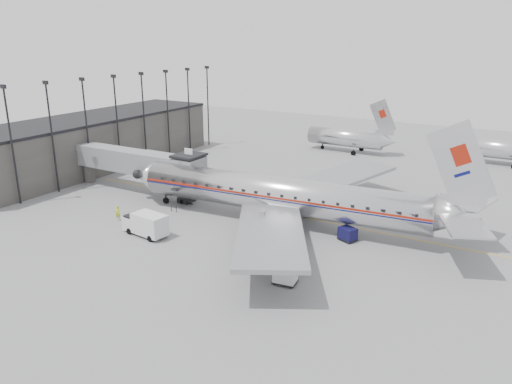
% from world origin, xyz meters
% --- Properties ---
extents(ground, '(160.00, 160.00, 0.00)m').
position_xyz_m(ground, '(0.00, 0.00, 0.00)').
color(ground, slate).
rests_on(ground, ground).
extents(terminal, '(12.00, 46.00, 8.00)m').
position_xyz_m(terminal, '(-34.00, 10.00, 4.00)').
color(terminal, '#3C3A37').
rests_on(terminal, ground).
extents(apron_line, '(60.00, 0.15, 0.01)m').
position_xyz_m(apron_line, '(3.00, 6.00, 0.01)').
color(apron_line, gold).
rests_on(apron_line, ground).
extents(jet_bridge, '(21.00, 6.20, 7.10)m').
position_xyz_m(jet_bridge, '(-16.66, 3.67, 4.18)').
color(jet_bridge, slate).
rests_on(jet_bridge, ground).
extents(floodlight_masts, '(0.90, 42.25, 15.25)m').
position_xyz_m(floodlight_masts, '(-27.50, 13.00, 8.36)').
color(floodlight_masts, black).
rests_on(floodlight_masts, ground).
extents(distant_aircraft_near, '(16.39, 3.20, 10.26)m').
position_xyz_m(distant_aircraft_near, '(-1.79, 42.00, 2.73)').
color(distant_aircraft_near, silver).
rests_on(distant_aircraft_near, ground).
extents(distant_aircraft_mid, '(16.39, 3.20, 10.26)m').
position_xyz_m(distant_aircraft_mid, '(24.21, 46.00, 2.73)').
color(distant_aircraft_mid, silver).
rests_on(distant_aircraft_mid, ground).
extents(airliner, '(42.94, 39.65, 13.58)m').
position_xyz_m(airliner, '(5.61, 3.07, 3.42)').
color(airliner, silver).
rests_on(airliner, ground).
extents(service_van, '(5.67, 2.73, 2.57)m').
position_xyz_m(service_van, '(-6.07, -7.75, 1.35)').
color(service_van, silver).
rests_on(service_van, ground).
extents(baggage_cart_navy, '(2.27, 2.04, 1.46)m').
position_xyz_m(baggage_cart_navy, '(13.55, 2.00, 0.78)').
color(baggage_cart_navy, '#0E0D36').
rests_on(baggage_cart_navy, ground).
extents(baggage_cart_white, '(2.20, 1.79, 1.59)m').
position_xyz_m(baggage_cart_white, '(12.23, -9.95, 0.84)').
color(baggage_cart_white, silver).
rests_on(baggage_cart_white, ground).
extents(ramp_worker, '(0.72, 0.53, 1.81)m').
position_xyz_m(ramp_worker, '(-12.00, -6.00, 0.91)').
color(ramp_worker, '#ACBF16').
rests_on(ramp_worker, ground).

